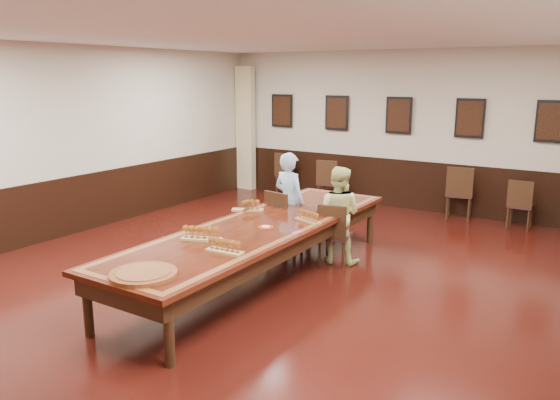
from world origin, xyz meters
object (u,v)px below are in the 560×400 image
Objects in this scene: spare_chair_c at (460,192)px; person_man at (289,202)px; person_woman at (338,215)px; spare_chair_a at (288,173)px; chair_man at (285,221)px; chair_woman at (335,233)px; spare_chair_d at (521,204)px; carved_platter at (143,274)px; conference_table at (260,236)px; spare_chair_b at (329,181)px.

spare_chair_c is 3.81m from person_man.
spare_chair_a is at bearing -58.78° from person_woman.
chair_man is 3.90m from spare_chair_c.
chair_woman is 3.98m from spare_chair_d.
spare_chair_d is (2.86, 3.38, -0.04)m from chair_man.
carved_platter is at bearing 70.11° from spare_chair_c.
chair_man reaches higher than chair_woman.
conference_table is at bearing 112.46° from spare_chair_a.
person_woman is at bearing 60.01° from spare_chair_d.
spare_chair_a is at bearing -2.38° from spare_chair_d.
spare_chair_a is at bearing -48.71° from chair_man.
chair_woman is (0.93, -0.11, -0.03)m from chair_man.
spare_chair_b is 0.19× the size of conference_table.
spare_chair_b reaches higher than conference_table.
person_man reaches higher than conference_table.
spare_chair_c is 0.66× the size of person_man.
chair_woman is 0.18× the size of conference_table.
person_man is 0.31× the size of conference_table.
spare_chair_b is 3.32m from person_man.
person_woman reaches higher than conference_table.
person_woman is (-0.84, -3.49, 0.20)m from spare_chair_c.
spare_chair_b reaches higher than chair_woman.
spare_chair_d is 1.16× the size of carved_platter.
spare_chair_b is at bearing -63.88° from chair_man.
spare_chair_a is 1.26× the size of carved_platter.
person_man reaches higher than spare_chair_b.
chair_woman is 3.86m from spare_chair_b.
chair_man is at bearing 49.64° from spare_chair_d.
carved_platter is (-0.43, -3.37, 0.06)m from person_woman.
carved_platter is at bearing 73.15° from person_woman.
spare_chair_b is 1.24× the size of carved_platter.
spare_chair_d is (3.80, 0.11, -0.03)m from spare_chair_b.
chair_woman reaches higher than spare_chair_d.
spare_chair_c is 4.90m from conference_table.
spare_chair_d reaches higher than conference_table.
chair_man is 1.01× the size of spare_chair_b.
person_man is at bearing 94.13° from spare_chair_b.
person_woman is 3.40m from carved_platter.
chair_man is 1.25× the size of carved_platter.
spare_chair_b is (1.23, -0.31, -0.01)m from spare_chair_a.
chair_man is 4.42m from spare_chair_d.
spare_chair_b is 2.71m from spare_chair_c.
spare_chair_d is 0.63× the size of person_woman.
person_woman is at bearing 106.76° from spare_chair_b.
person_man reaches higher than spare_chair_c.
carved_platter is at bearing 108.05° from chair_man.
spare_chair_a is at bearing -26.86° from spare_chair_b.
carved_platter is (-1.27, -6.86, 0.26)m from spare_chair_c.
spare_chair_b reaches higher than spare_chair_d.
conference_table is 2.17m from carved_platter.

